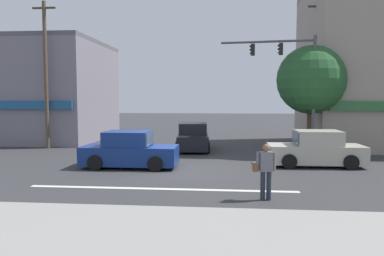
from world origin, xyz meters
The scene contains 12 objects.
ground_plane centered at (0.00, 0.00, 0.00)m, with size 120.00×120.00×0.00m, color #333335.
lane_marking_stripe centered at (0.00, -3.50, 0.00)m, with size 9.00×0.24×0.01m, color silver.
sidewalk_curb centered at (0.00, -8.50, 0.08)m, with size 40.00×5.00×0.16m, color gray.
building_left_block centered at (-12.16, 10.82, 3.53)m, with size 10.54×9.08×7.07m.
street_tree centered at (6.63, 5.11, 3.98)m, with size 3.66×3.66×5.82m.
utility_pole_near_left centered at (-8.59, 5.94, 4.50)m, with size 1.40×0.22×8.69m.
utility_pole_far_right centered at (7.49, 7.12, 4.51)m, with size 1.40×0.22×8.71m.
traffic_light_mast centered at (5.62, 4.33, 4.18)m, with size 4.87×0.69×6.20m.
sedan_approaching_near centered at (-2.05, 0.24, 0.71)m, with size 4.10×1.88×1.58m.
sedan_crossing_leftbound centered at (0.20, 6.01, 0.71)m, with size 2.10×4.21×1.58m.
sedan_crossing_center centered at (6.09, 1.34, 0.71)m, with size 4.12×1.91×1.58m.
pedestrian_foreground_with_bag centered at (3.28, -4.56, 0.95)m, with size 0.68×0.29×1.67m.
Camera 1 is at (2.15, -15.55, 2.99)m, focal length 35.00 mm.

